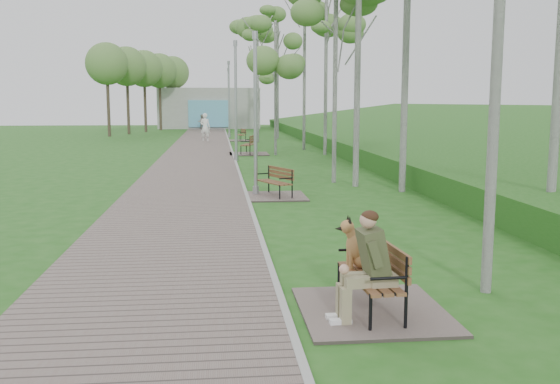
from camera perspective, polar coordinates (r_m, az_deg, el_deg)
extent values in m
plane|color=#1F5816|center=(13.37, -2.16, -3.15)|extent=(120.00, 120.00, 0.00)
cube|color=#72645C|center=(34.69, -7.35, 3.85)|extent=(3.50, 67.00, 0.04)
cube|color=#999993|center=(34.69, -4.45, 3.90)|extent=(0.10, 67.00, 0.05)
cube|color=#3A712A|center=(35.58, 15.36, 3.70)|extent=(14.00, 70.00, 1.60)
cube|color=#9E9E99|center=(64.09, -6.49, 7.62)|extent=(10.00, 5.00, 4.00)
cube|color=#5AA8C8|center=(61.49, -6.51, 7.13)|extent=(4.00, 0.20, 2.60)
cube|color=#72645C|center=(8.12, 8.44, -10.68)|extent=(1.81, 2.02, 0.04)
cube|color=brown|center=(7.97, 8.15, -7.75)|extent=(0.55, 1.54, 0.04)
cube|color=brown|center=(7.98, 9.86, -5.75)|extent=(0.13, 1.51, 0.33)
cube|color=#72645C|center=(17.43, -0.41, -0.40)|extent=(1.67, 1.86, 0.04)
cube|color=brown|center=(17.37, -0.58, 0.90)|extent=(0.96, 1.44, 0.04)
cube|color=brown|center=(17.45, 0.06, 1.76)|extent=(0.61, 1.28, 0.31)
cube|color=#72645C|center=(31.76, -2.86, 3.50)|extent=(1.96, 2.17, 0.04)
cube|color=brown|center=(31.72, -2.96, 4.35)|extent=(0.84, 1.70, 0.04)
cube|color=brown|center=(31.66, -2.49, 4.87)|extent=(0.41, 1.60, 0.36)
cube|color=#72645C|center=(42.85, -3.58, 4.72)|extent=(1.64, 1.83, 0.04)
cube|color=brown|center=(42.82, -3.65, 5.24)|extent=(0.67, 1.42, 0.04)
cube|color=brown|center=(42.86, -3.36, 5.58)|extent=(0.30, 1.35, 0.30)
cylinder|color=#919398|center=(17.76, -2.22, 0.12)|extent=(0.18, 0.18, 0.26)
cylinder|color=#919398|center=(17.59, -2.26, 6.83)|extent=(0.11, 0.11, 4.41)
cylinder|color=#919398|center=(17.68, -2.30, 14.14)|extent=(0.16, 0.16, 0.22)
cylinder|color=#919398|center=(28.22, -4.01, 3.17)|extent=(0.21, 0.21, 0.31)
cylinder|color=#919398|center=(28.11, -4.06, 8.09)|extent=(0.12, 0.12, 5.14)
cylinder|color=#919398|center=(28.23, -4.12, 13.42)|extent=(0.19, 0.19, 0.26)
cylinder|color=#919398|center=(47.00, -4.65, 5.20)|extent=(0.22, 0.22, 0.33)
cylinder|color=#919398|center=(46.93, -4.69, 8.32)|extent=(0.13, 0.13, 5.45)
cylinder|color=#919398|center=(47.02, -4.73, 11.70)|extent=(0.20, 0.20, 0.27)
cylinder|color=#919398|center=(62.41, -4.69, 5.95)|extent=(0.23, 0.23, 0.34)
cylinder|color=#919398|center=(62.36, -4.72, 8.41)|extent=(0.14, 0.14, 5.70)
cylinder|color=#919398|center=(62.44, -4.75, 11.08)|extent=(0.21, 0.21, 0.28)
imported|color=white|center=(42.05, -6.85, 5.88)|extent=(0.81, 0.67, 1.90)
imported|color=gray|center=(60.54, -7.18, 6.37)|extent=(0.78, 0.64, 1.46)
cylinder|color=silver|center=(19.72, 7.16, 14.34)|extent=(0.21, 0.21, 9.51)
cylinder|color=silver|center=(18.74, 11.49, 14.28)|extent=(0.19, 0.19, 9.33)
cylinder|color=silver|center=(20.51, 5.06, 10.64)|extent=(0.16, 0.16, 7.02)
ellipsoid|color=#5F8841|center=(20.73, 5.14, 16.85)|extent=(2.25, 2.25, 3.09)
cylinder|color=silver|center=(31.42, 4.21, 10.81)|extent=(0.17, 0.17, 8.12)
ellipsoid|color=#5F8841|center=(31.64, 4.26, 15.52)|extent=(2.52, 2.52, 3.57)
cylinder|color=silver|center=(31.14, -0.42, 9.42)|extent=(0.16, 0.16, 6.56)
ellipsoid|color=#5F8841|center=(31.25, -0.42, 13.27)|extent=(2.35, 2.35, 2.89)
cylinder|color=silver|center=(34.63, 2.25, 12.05)|extent=(0.20, 0.20, 9.89)
cylinder|color=silver|center=(41.25, -2.07, 10.11)|extent=(0.18, 0.18, 7.97)
ellipsoid|color=#5F8841|center=(41.41, -2.09, 13.64)|extent=(2.67, 2.67, 3.51)
cylinder|color=silver|center=(45.23, -0.23, 10.66)|extent=(0.17, 0.17, 9.09)
ellipsoid|color=#5F8841|center=(45.44, -0.23, 14.32)|extent=(2.42, 2.42, 4.00)
cylinder|color=silver|center=(58.33, -2.34, 10.34)|extent=(0.20, 0.20, 9.56)
ellipsoid|color=#5F8841|center=(58.52, -2.36, 13.33)|extent=(2.87, 2.87, 4.20)
cylinder|color=silver|center=(56.48, -0.19, 9.15)|extent=(0.16, 0.16, 7.06)
ellipsoid|color=#5F8841|center=(56.56, -0.19, 11.44)|extent=(2.30, 2.30, 3.11)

